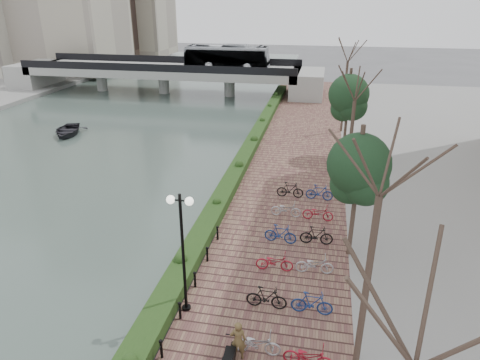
# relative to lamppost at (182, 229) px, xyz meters

# --- Properties ---
(river_water) EXTENTS (30.00, 130.00, 0.02)m
(river_water) POSITION_rel_lamppost_xyz_m (-16.46, 21.41, -4.15)
(river_water) COLOR #3F4E4B
(river_water) RESTS_ON ground
(promenade) EXTENTS (8.00, 75.00, 0.50)m
(promenade) POSITION_rel_lamppost_xyz_m (2.54, 13.91, -3.91)
(promenade) COLOR brown
(promenade) RESTS_ON ground
(hedge) EXTENTS (1.10, 56.00, 0.60)m
(hedge) POSITION_rel_lamppost_xyz_m (-0.86, 16.41, -3.36)
(hedge) COLOR #1B3714
(hedge) RESTS_ON promenade
(chain_fence) EXTENTS (0.10, 14.10, 0.70)m
(chain_fence) POSITION_rel_lamppost_xyz_m (-0.06, -1.59, -3.31)
(chain_fence) COLOR black
(chain_fence) RESTS_ON promenade
(lamppost) EXTENTS (1.02, 0.32, 5.10)m
(lamppost) POSITION_rel_lamppost_xyz_m (0.00, 0.00, 0.00)
(lamppost) COLOR black
(lamppost) RESTS_ON promenade
(pedestrian) EXTENTS (0.62, 0.46, 1.54)m
(pedestrian) POSITION_rel_lamppost_xyz_m (2.54, -2.08, -2.89)
(pedestrian) COLOR brown
(pedestrian) RESTS_ON promenade
(bicycle_parking) EXTENTS (2.40, 14.69, 1.00)m
(bicycle_parking) POSITION_rel_lamppost_xyz_m (4.04, 4.50, -3.18)
(bicycle_parking) COLOR #ABAAAF
(bicycle_parking) RESTS_ON promenade
(street_trees) EXTENTS (3.20, 37.12, 6.80)m
(street_trees) POSITION_rel_lamppost_xyz_m (6.54, 9.09, -0.47)
(street_trees) COLOR #34291E
(street_trees) RESTS_ON promenade
(bridge) EXTENTS (36.00, 10.77, 6.50)m
(bridge) POSITION_rel_lamppost_xyz_m (-14.66, 41.41, -0.79)
(bridge) COLOR #979692
(bridge) RESTS_ON ground
(boat) EXTENTS (4.19, 5.01, 0.89)m
(boat) POSITION_rel_lamppost_xyz_m (-18.69, 21.70, -3.69)
(boat) COLOR black
(boat) RESTS_ON river_water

